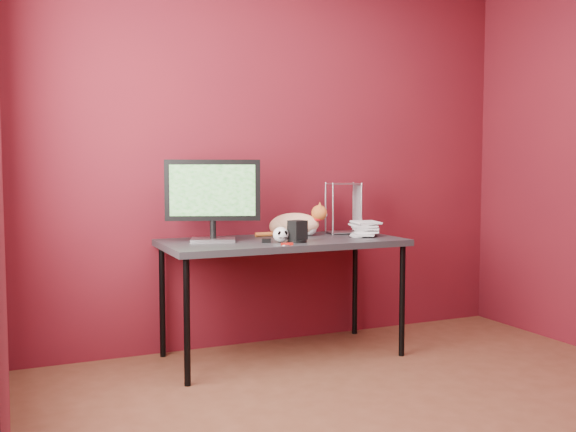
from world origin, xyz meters
name	(u,v)px	position (x,y,z in m)	size (l,w,h in m)	color
room	(438,111)	(0.00, 0.00, 1.45)	(3.52, 3.52, 2.61)	#522C1C
desk	(282,247)	(-0.15, 1.37, 0.70)	(1.50, 0.70, 0.75)	black
monitor	(213,196)	(-0.59, 1.43, 1.03)	(0.56, 0.26, 0.50)	#ADACB1
cat	(295,224)	(0.02, 1.54, 0.83)	(0.47, 0.29, 0.22)	orange
skull_mug	(281,235)	(-0.22, 1.22, 0.80)	(0.10, 0.10, 0.09)	silver
speaker	(297,232)	(-0.13, 1.19, 0.81)	(0.12, 0.12, 0.13)	black
book_stack	(353,154)	(0.36, 1.39, 1.29)	(0.26, 0.27, 1.08)	beige
wire_rack	(343,208)	(0.38, 1.54, 0.93)	(0.23, 0.20, 0.35)	#ADACB1
pocket_knife	(287,244)	(-0.25, 1.08, 0.76)	(0.07, 0.02, 0.01)	#A6130C
black_gadget	(266,241)	(-0.31, 1.24, 0.76)	(0.05, 0.03, 0.03)	black
washer	(285,245)	(-0.26, 1.08, 0.75)	(0.05, 0.05, 0.00)	#ADACB1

